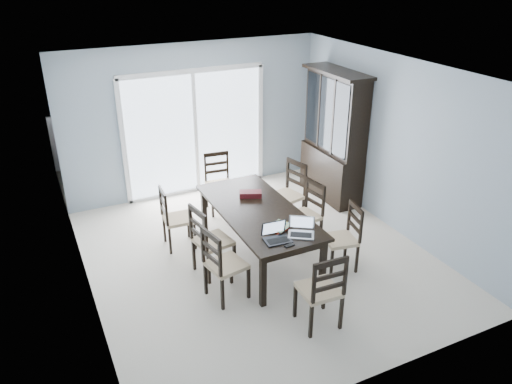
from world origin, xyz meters
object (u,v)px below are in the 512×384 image
chair_right_far (291,186)px  chair_left_near (219,258)px  chair_end_near (324,284)px  laptop_dark (278,237)px  dining_table (258,214)px  laptop_silver (301,232)px  chair_left_mid (206,234)px  chair_right_mid (309,207)px  chair_left_far (171,212)px  chair_right_near (347,230)px  chair_end_far (218,176)px  china_hutch (334,138)px  hot_tub (133,149)px  game_box (250,194)px  cell_phone (289,245)px

chair_right_far → chair_left_near: bearing=114.1°
chair_end_near → laptop_dark: (-0.15, 0.81, 0.21)m
dining_table → laptop_silver: 0.88m
dining_table → chair_end_near: size_ratio=1.95×
chair_left_mid → chair_right_mid: chair_left_mid is taller
chair_left_near → laptop_silver: bearing=68.1°
chair_left_far → chair_right_near: 2.46m
chair_end_near → chair_end_far: bearing=91.7°
china_hutch → chair_left_far: china_hutch is taller
china_hutch → chair_left_far: size_ratio=2.06×
chair_left_near → chair_right_far: (1.73, 1.36, 0.02)m
chair_left_far → laptop_silver: size_ratio=2.77×
chair_right_near → chair_end_near: chair_end_near is taller
chair_right_near → hot_tub: 4.75m
china_hutch → hot_tub: china_hutch is taller
chair_right_near → chair_right_far: chair_right_far is taller
chair_right_mid → hot_tub: chair_right_mid is taller
chair_left_mid → chair_right_mid: size_ratio=1.06×
dining_table → chair_right_far: (0.90, 0.70, -0.06)m
chair_right_near → laptop_silver: (-0.79, -0.13, 0.24)m
chair_left_mid → chair_right_far: (1.69, 0.79, 0.01)m
dining_table → chair_left_mid: chair_left_mid is taller
chair_right_near → laptop_dark: (-1.11, -0.12, 0.24)m
laptop_dark → game_box: bearing=84.6°
chair_left_near → laptop_dark: chair_left_near is taller
chair_left_near → cell_phone: 0.84m
chair_right_mid → game_box: size_ratio=3.51×
chair_left_mid → chair_left_far: bearing=-176.8°
chair_end_far → laptop_silver: bearing=98.2°
chair_end_near → game_box: size_ratio=3.63×
chair_left_mid → cell_phone: bearing=28.1°
chair_left_near → chair_left_mid: 0.57m
chair_left_near → chair_end_far: size_ratio=1.01×
dining_table → cell_phone: size_ratio=17.90×
dining_table → chair_end_near: bearing=-89.9°
chair_right_near → cell_phone: chair_right_near is taller
chair_right_near → hot_tub: bearing=33.1°
chair_left_far → chair_right_mid: chair_right_mid is taller
chair_end_far → laptop_silver: size_ratio=2.89×
chair_left_mid → chair_left_far: 0.89m
dining_table → chair_left_mid: bearing=-173.4°
chair_left_near → chair_left_mid: size_ratio=0.98×
chair_right_far → hot_tub: size_ratio=0.50×
chair_right_mid → hot_tub: 3.99m
china_hutch → cell_phone: bearing=-133.0°
laptop_dark → game_box: size_ratio=1.07×
china_hutch → laptop_dark: (-2.17, -2.09, -0.27)m
chair_left_far → laptop_dark: (0.84, -1.62, 0.24)m
laptop_dark → cell_phone: laptop_dark is taller
chair_left_near → chair_right_near: (1.79, -0.07, -0.03)m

